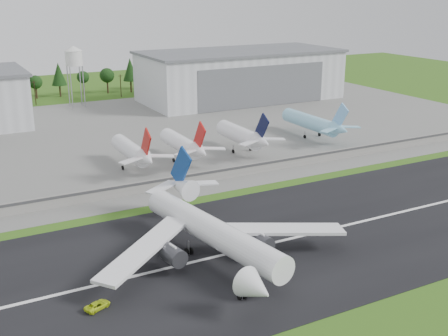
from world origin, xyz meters
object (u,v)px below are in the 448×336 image
main_airliner (213,238)px  ground_vehicle (97,305)px  parked_jet_navy (244,136)px  parked_jet_skyblue (315,123)px  parked_jet_red_b (185,145)px  parked_jet_red_a (134,152)px

main_airliner → ground_vehicle: (-27.47, -7.92, -4.11)m
main_airliner → parked_jet_navy: 81.31m
main_airliner → parked_jet_navy: main_airliner is taller
parked_jet_navy → parked_jet_skyblue: bearing=8.3°
ground_vehicle → main_airliner: bearing=-97.0°
main_airliner → parked_jet_red_b: main_airliner is taller
parked_jet_skyblue → parked_jet_red_a: bearing=-176.1°
ground_vehicle → parked_jet_skyblue: (107.78, 79.91, 5.28)m
main_airliner → parked_jet_red_b: bearing=-118.5°
parked_jet_red_a → parked_jet_red_b: 17.58m
parked_jet_red_b → parked_jet_skyblue: (56.89, 5.02, 0.09)m
parked_jet_red_a → ground_vehicle: bearing=-114.0°
ground_vehicle → parked_jet_navy: size_ratio=0.16×
parked_jet_red_a → parked_jet_red_b: bearing=0.0°
ground_vehicle → parked_jet_skyblue: 134.27m
parked_jet_red_a → parked_jet_skyblue: size_ratio=0.84×
parked_jet_red_b → parked_jet_navy: (22.63, 0.05, 0.27)m
parked_jet_red_a → parked_jet_red_b: parked_jet_red_b is taller
parked_jet_red_b → parked_jet_skyblue: size_ratio=0.84×
main_airliner → parked_jet_skyblue: (80.31, 71.98, 1.17)m
ground_vehicle → parked_jet_skyblue: bearing=-76.6°
parked_jet_red_a → parked_jet_navy: 40.21m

